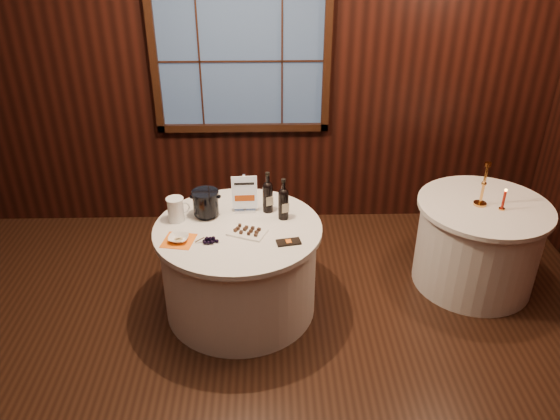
{
  "coord_description": "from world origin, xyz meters",
  "views": [
    {
      "loc": [
        0.23,
        -2.54,
        2.9
      ],
      "look_at": [
        0.32,
        0.9,
        0.97
      ],
      "focal_mm": 35.0,
      "sensor_mm": 36.0,
      "label": 1
    }
  ],
  "objects_px": {
    "chocolate_box": "(289,242)",
    "brass_candlestick": "(483,190)",
    "port_bottle_left": "(268,195)",
    "ice_bucket": "(206,203)",
    "sign_stand": "(245,199)",
    "red_candle": "(503,201)",
    "main_table": "(240,268)",
    "port_bottle_right": "(283,202)",
    "chocolate_plate": "(247,231)",
    "side_table": "(477,244)",
    "glass_pitcher": "(176,209)",
    "cracker_bowl": "(178,238)",
    "grape_bunch": "(210,240)"
  },
  "relations": [
    {
      "from": "chocolate_box",
      "to": "brass_candlestick",
      "type": "height_order",
      "value": "brass_candlestick"
    },
    {
      "from": "port_bottle_left",
      "to": "ice_bucket",
      "type": "relative_size",
      "value": 1.58
    },
    {
      "from": "sign_stand",
      "to": "red_candle",
      "type": "xyz_separation_m",
      "value": [
        2.05,
        -0.03,
        -0.04
      ]
    },
    {
      "from": "main_table",
      "to": "brass_candlestick",
      "type": "relative_size",
      "value": 3.43
    },
    {
      "from": "sign_stand",
      "to": "port_bottle_right",
      "type": "distance_m",
      "value": 0.33
    },
    {
      "from": "port_bottle_right",
      "to": "chocolate_plate",
      "type": "relative_size",
      "value": 1.07
    },
    {
      "from": "side_table",
      "to": "red_candle",
      "type": "relative_size",
      "value": 5.82
    },
    {
      "from": "main_table",
      "to": "glass_pitcher",
      "type": "bearing_deg",
      "value": 167.42
    },
    {
      "from": "sign_stand",
      "to": "port_bottle_left",
      "type": "bearing_deg",
      "value": -4.24
    },
    {
      "from": "port_bottle_left",
      "to": "brass_candlestick",
      "type": "height_order",
      "value": "brass_candlestick"
    },
    {
      "from": "ice_bucket",
      "to": "chocolate_box",
      "type": "height_order",
      "value": "ice_bucket"
    },
    {
      "from": "cracker_bowl",
      "to": "side_table",
      "type": "bearing_deg",
      "value": 11.48
    },
    {
      "from": "sign_stand",
      "to": "red_candle",
      "type": "height_order",
      "value": "sign_stand"
    },
    {
      "from": "ice_bucket",
      "to": "glass_pitcher",
      "type": "bearing_deg",
      "value": -164.06
    },
    {
      "from": "chocolate_plate",
      "to": "glass_pitcher",
      "type": "distance_m",
      "value": 0.59
    },
    {
      "from": "port_bottle_right",
      "to": "grape_bunch",
      "type": "xyz_separation_m",
      "value": [
        -0.54,
        -0.34,
        -0.12
      ]
    },
    {
      "from": "glass_pitcher",
      "to": "brass_candlestick",
      "type": "xyz_separation_m",
      "value": [
        2.42,
        0.19,
        0.04
      ]
    },
    {
      "from": "port_bottle_left",
      "to": "grape_bunch",
      "type": "distance_m",
      "value": 0.63
    },
    {
      "from": "sign_stand",
      "to": "glass_pitcher",
      "type": "relative_size",
      "value": 1.67
    },
    {
      "from": "sign_stand",
      "to": "chocolate_box",
      "type": "bearing_deg",
      "value": -57.88
    },
    {
      "from": "chocolate_box",
      "to": "chocolate_plate",
      "type": "bearing_deg",
      "value": 144.37
    },
    {
      "from": "port_bottle_right",
      "to": "ice_bucket",
      "type": "height_order",
      "value": "port_bottle_right"
    },
    {
      "from": "port_bottle_right",
      "to": "sign_stand",
      "type": "bearing_deg",
      "value": 136.03
    },
    {
      "from": "port_bottle_right",
      "to": "glass_pitcher",
      "type": "distance_m",
      "value": 0.82
    },
    {
      "from": "chocolate_plate",
      "to": "chocolate_box",
      "type": "relative_size",
      "value": 1.81
    },
    {
      "from": "chocolate_box",
      "to": "ice_bucket",
      "type": "bearing_deg",
      "value": 136.26
    },
    {
      "from": "sign_stand",
      "to": "port_bottle_right",
      "type": "xyz_separation_m",
      "value": [
        0.3,
        -0.12,
        0.04
      ]
    },
    {
      "from": "sign_stand",
      "to": "red_candle",
      "type": "bearing_deg",
      "value": -3.24
    },
    {
      "from": "ice_bucket",
      "to": "chocolate_plate",
      "type": "bearing_deg",
      "value": -39.36
    },
    {
      "from": "main_table",
      "to": "cracker_bowl",
      "type": "xyz_separation_m",
      "value": [
        -0.42,
        -0.19,
        0.4
      ]
    },
    {
      "from": "side_table",
      "to": "ice_bucket",
      "type": "relative_size",
      "value": 5.05
    },
    {
      "from": "main_table",
      "to": "grape_bunch",
      "type": "xyz_separation_m",
      "value": [
        -0.19,
        -0.22,
        0.4
      ]
    },
    {
      "from": "main_table",
      "to": "side_table",
      "type": "height_order",
      "value": "same"
    },
    {
      "from": "port_bottle_right",
      "to": "glass_pitcher",
      "type": "bearing_deg",
      "value": 158.42
    },
    {
      "from": "port_bottle_left",
      "to": "cracker_bowl",
      "type": "bearing_deg",
      "value": -169.94
    },
    {
      "from": "port_bottle_left",
      "to": "port_bottle_right",
      "type": "bearing_deg",
      "value": -66.39
    },
    {
      "from": "grape_bunch",
      "to": "brass_candlestick",
      "type": "height_order",
      "value": "brass_candlestick"
    },
    {
      "from": "main_table",
      "to": "grape_bunch",
      "type": "height_order",
      "value": "grape_bunch"
    },
    {
      "from": "port_bottle_right",
      "to": "chocolate_plate",
      "type": "height_order",
      "value": "port_bottle_right"
    },
    {
      "from": "port_bottle_left",
      "to": "ice_bucket",
      "type": "distance_m",
      "value": 0.49
    },
    {
      "from": "port_bottle_left",
      "to": "glass_pitcher",
      "type": "xyz_separation_m",
      "value": [
        -0.7,
        -0.13,
        -0.05
      ]
    },
    {
      "from": "ice_bucket",
      "to": "sign_stand",
      "type": "bearing_deg",
      "value": 12.96
    },
    {
      "from": "brass_candlestick",
      "to": "red_candle",
      "type": "xyz_separation_m",
      "value": [
        0.15,
        -0.08,
        -0.06
      ]
    },
    {
      "from": "grape_bunch",
      "to": "red_candle",
      "type": "xyz_separation_m",
      "value": [
        2.29,
        0.43,
        0.05
      ]
    },
    {
      "from": "main_table",
      "to": "brass_candlestick",
      "type": "bearing_deg",
      "value": 8.58
    },
    {
      "from": "main_table",
      "to": "glass_pitcher",
      "type": "height_order",
      "value": "glass_pitcher"
    },
    {
      "from": "sign_stand",
      "to": "red_candle",
      "type": "distance_m",
      "value": 2.05
    },
    {
      "from": "sign_stand",
      "to": "brass_candlestick",
      "type": "relative_size",
      "value": 0.86
    },
    {
      "from": "sign_stand",
      "to": "port_bottle_right",
      "type": "relative_size",
      "value": 0.95
    },
    {
      "from": "glass_pitcher",
      "to": "cracker_bowl",
      "type": "height_order",
      "value": "glass_pitcher"
    }
  ]
}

